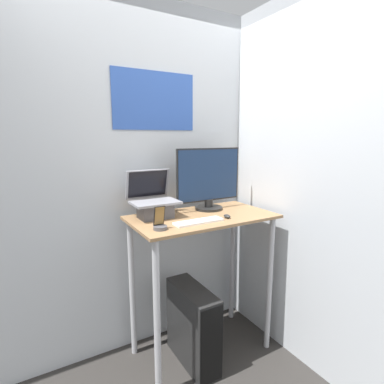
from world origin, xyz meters
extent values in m
plane|color=#2D2B28|center=(0.00, 0.00, 0.00)|extent=(12.00, 12.00, 0.00)
cube|color=silver|center=(0.00, 0.65, 1.30)|extent=(6.00, 0.05, 2.60)
cube|color=#3359B2|center=(-0.20, 0.62, 1.89)|extent=(0.64, 0.01, 0.42)
cube|color=silver|center=(0.60, 0.00, 1.30)|extent=(0.05, 6.00, 2.60)
cube|color=#936D47|center=(0.00, 0.28, 1.07)|extent=(1.03, 0.56, 0.02)
cylinder|color=#B7B7BC|center=(-0.46, 0.05, 0.53)|extent=(0.04, 0.04, 1.06)
cylinder|color=#B7B7BC|center=(0.46, 0.05, 0.53)|extent=(0.04, 0.04, 1.06)
cylinder|color=#B7B7BC|center=(-0.46, 0.51, 0.53)|extent=(0.04, 0.04, 1.06)
cylinder|color=#B7B7BC|center=(0.46, 0.51, 0.53)|extent=(0.04, 0.04, 1.06)
cube|color=#4C4C51|center=(-0.31, 0.39, 1.13)|extent=(0.22, 0.15, 0.10)
cube|color=gray|center=(-0.31, 0.39, 1.19)|extent=(0.32, 0.21, 0.02)
cube|color=gray|center=(-0.31, 0.52, 1.30)|extent=(0.32, 0.06, 0.21)
cube|color=black|center=(-0.31, 0.52, 1.30)|extent=(0.29, 0.05, 0.19)
cylinder|color=black|center=(0.14, 0.42, 1.09)|extent=(0.21, 0.21, 0.02)
cylinder|color=black|center=(0.14, 0.42, 1.13)|extent=(0.06, 0.06, 0.06)
cube|color=black|center=(0.14, 0.42, 1.35)|extent=(0.55, 0.01, 0.41)
cube|color=navy|center=(0.14, 0.42, 1.35)|extent=(0.53, 0.01, 0.38)
cube|color=white|center=(-0.11, 0.14, 1.09)|extent=(0.34, 0.09, 0.01)
cube|color=silver|center=(-0.11, 0.14, 1.09)|extent=(0.32, 0.08, 0.00)
ellipsoid|color=#262626|center=(0.11, 0.14, 1.09)|extent=(0.04, 0.06, 0.03)
cylinder|color=#4C4C51|center=(-0.39, 0.13, 1.09)|extent=(0.08, 0.08, 0.02)
cube|color=black|center=(-0.39, 0.14, 1.16)|extent=(0.07, 0.03, 0.12)
cube|color=olive|center=(-0.39, 0.14, 1.16)|extent=(0.06, 0.03, 0.11)
cube|color=black|center=(-0.12, 0.21, 0.29)|extent=(0.18, 0.50, 0.57)
cube|color=black|center=(-0.12, -0.04, 0.29)|extent=(0.17, 0.01, 0.55)
camera|label=1|loc=(-1.10, -1.48, 1.64)|focal=28.00mm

